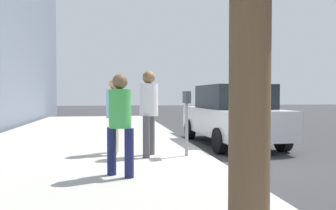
{
  "coord_description": "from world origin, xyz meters",
  "views": [
    {
      "loc": [
        -7.05,
        2.11,
        1.48
      ],
      "look_at": [
        0.38,
        0.87,
        1.25
      ],
      "focal_mm": 35.14,
      "sensor_mm": 36.0,
      "label": 1
    }
  ],
  "objects_px": {
    "pedestrian_bystander": "(120,117)",
    "parked_sedan_near": "(231,115)",
    "parking_officer": "(115,110)",
    "parking_meter": "(187,109)",
    "pedestrian_at_meter": "(149,105)"
  },
  "relations": [
    {
      "from": "pedestrian_bystander",
      "to": "parked_sedan_near",
      "type": "bearing_deg",
      "value": -0.36
    },
    {
      "from": "pedestrian_bystander",
      "to": "parking_officer",
      "type": "height_order",
      "value": "parking_officer"
    },
    {
      "from": "pedestrian_at_meter",
      "to": "parking_officer",
      "type": "relative_size",
      "value": 1.08
    },
    {
      "from": "pedestrian_at_meter",
      "to": "pedestrian_bystander",
      "type": "bearing_deg",
      "value": -89.18
    },
    {
      "from": "parking_officer",
      "to": "pedestrian_at_meter",
      "type": "bearing_deg",
      "value": -26.36
    },
    {
      "from": "parking_meter",
      "to": "pedestrian_bystander",
      "type": "bearing_deg",
      "value": 137.32
    },
    {
      "from": "parking_meter",
      "to": "parked_sedan_near",
      "type": "height_order",
      "value": "parked_sedan_near"
    },
    {
      "from": "pedestrian_bystander",
      "to": "parking_officer",
      "type": "relative_size",
      "value": 0.98
    },
    {
      "from": "pedestrian_bystander",
      "to": "parking_meter",
      "type": "bearing_deg",
      "value": -2.39
    },
    {
      "from": "parking_meter",
      "to": "parking_officer",
      "type": "xyz_separation_m",
      "value": [
        0.55,
        1.55,
        -0.02
      ]
    },
    {
      "from": "parking_meter",
      "to": "parked_sedan_near",
      "type": "distance_m",
      "value": 3.0
    },
    {
      "from": "parking_meter",
      "to": "parking_officer",
      "type": "bearing_deg",
      "value": 70.51
    },
    {
      "from": "pedestrian_bystander",
      "to": "parking_officer",
      "type": "distance_m",
      "value": 2.14
    },
    {
      "from": "pedestrian_at_meter",
      "to": "pedestrian_bystander",
      "type": "height_order",
      "value": "pedestrian_at_meter"
    },
    {
      "from": "pedestrian_at_meter",
      "to": "parked_sedan_near",
      "type": "bearing_deg",
      "value": 61.35
    }
  ]
}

